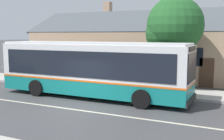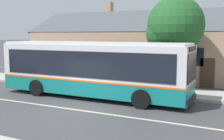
# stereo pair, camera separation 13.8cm
# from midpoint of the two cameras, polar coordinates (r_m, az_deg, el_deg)

# --- Properties ---
(ground_plane) EXTENTS (300.00, 300.00, 0.00)m
(ground_plane) POSITION_cam_midpoint_polar(r_m,az_deg,el_deg) (14.46, -7.97, -7.88)
(ground_plane) COLOR #424244
(sidewalk_far) EXTENTS (60.00, 3.00, 0.15)m
(sidewalk_far) POSITION_cam_midpoint_polar(r_m,az_deg,el_deg) (19.56, 1.97, -3.62)
(sidewalk_far) COLOR #ADAAA3
(sidewalk_far) RESTS_ON ground
(lane_divider_stripe) EXTENTS (60.00, 0.16, 0.01)m
(lane_divider_stripe) POSITION_cam_midpoint_polar(r_m,az_deg,el_deg) (14.46, -7.97, -7.87)
(lane_divider_stripe) COLOR beige
(lane_divider_stripe) RESTS_ON ground
(community_building) EXTENTS (25.47, 9.19, 7.05)m
(community_building) POSITION_cam_midpoint_polar(r_m,az_deg,el_deg) (26.01, 12.18, 3.40)
(community_building) COLOR tan
(community_building) RESTS_ON ground
(transit_bus) EXTENTS (11.77, 2.82, 3.30)m
(transit_bus) POSITION_cam_midpoint_polar(r_m,az_deg,el_deg) (16.79, -3.82, 0.43)
(transit_bus) COLOR #147F7A
(transit_bus) RESTS_ON ground
(bench_by_building) EXTENTS (1.80, 0.51, 0.94)m
(bench_by_building) POSITION_cam_midpoint_polar(r_m,az_deg,el_deg) (23.25, -15.82, -0.91)
(bench_by_building) COLOR #4C4C4C
(bench_by_building) RESTS_ON sidewalk_far
(bench_down_street) EXTENTS (1.70, 0.51, 0.94)m
(bench_down_street) POSITION_cam_midpoint_polar(r_m,az_deg,el_deg) (20.27, -5.37, -1.84)
(bench_down_street) COLOR #4C4C4C
(bench_down_street) RESTS_ON sidewalk_far
(street_tree_primary) EXTENTS (3.77, 3.72, 6.24)m
(street_tree_primary) POSITION_cam_midpoint_polar(r_m,az_deg,el_deg) (18.96, 12.53, 8.43)
(street_tree_primary) COLOR #4C3828
(street_tree_primary) RESTS_ON ground
(bike_rack) EXTENTS (1.16, 0.06, 0.78)m
(bike_rack) POSITION_cam_midpoint_polar(r_m,az_deg,el_deg) (26.45, -21.06, 0.07)
(bike_rack) COLOR slate
(bike_rack) RESTS_ON sidewalk_far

